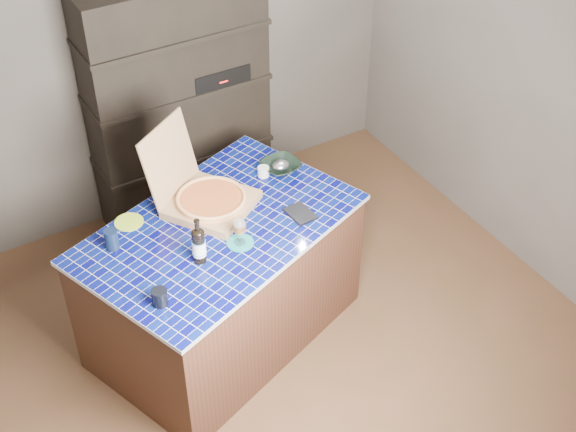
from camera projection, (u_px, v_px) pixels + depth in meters
room at (295, 181)px, 4.18m from camera, size 3.50×3.50×3.50m
shelving_unit at (179, 104)px, 5.42m from camera, size 1.20×0.41×1.80m
kitchen_island at (222, 281)px, 4.77m from camera, size 1.81×1.47×0.86m
pizza_box at (207, 197)px, 4.60m from camera, size 0.66×0.69×0.48m
mead_bottle at (199, 245)px, 4.21m from camera, size 0.08×0.08×0.28m
teal_trivet at (240, 243)px, 4.39m from camera, size 0.15×0.15×0.01m
wine_glass at (239, 227)px, 4.32m from camera, size 0.07×0.07×0.17m
tumbler at (160, 297)px, 4.01m from camera, size 0.08×0.08×0.09m
dvd_case at (300, 214)px, 4.58m from camera, size 0.14×0.19×0.01m
bowl at (281, 167)px, 4.90m from camera, size 0.25×0.25×0.06m
foil_contents at (281, 165)px, 4.89m from camera, size 0.11×0.09×0.05m
white_jar at (263, 172)px, 4.85m from camera, size 0.07×0.07×0.06m
navy_cup at (112, 239)px, 4.33m from camera, size 0.08×0.08×0.12m
green_trivet at (129, 222)px, 4.53m from camera, size 0.17×0.17×0.01m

